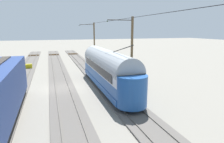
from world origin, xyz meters
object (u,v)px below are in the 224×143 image
at_px(catenary_pole_mid_near, 131,51).
at_px(track_end_bumper, 26,67).
at_px(catenary_pole_foreground, 94,41).
at_px(vintage_streetcar, 107,68).

distance_m(catenary_pole_mid_near, track_end_bumper, 19.78).
height_order(catenary_pole_foreground, track_end_bumper, catenary_pole_foreground).
xyz_separation_m(vintage_streetcar, catenary_pole_mid_near, (-2.81, 0.13, 1.89)).
relative_size(vintage_streetcar, track_end_bumper, 8.83).
bearing_deg(vintage_streetcar, catenary_pole_foreground, -98.52).
relative_size(catenary_pole_foreground, catenary_pole_mid_near, 1.00).
xyz_separation_m(catenary_pole_foreground, catenary_pole_mid_near, (0.00, 18.89, 0.00)).
distance_m(vintage_streetcar, catenary_pole_foreground, 19.06).
relative_size(catenary_pole_mid_near, track_end_bumper, 4.40).
bearing_deg(catenary_pole_foreground, vintage_streetcar, 81.48).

